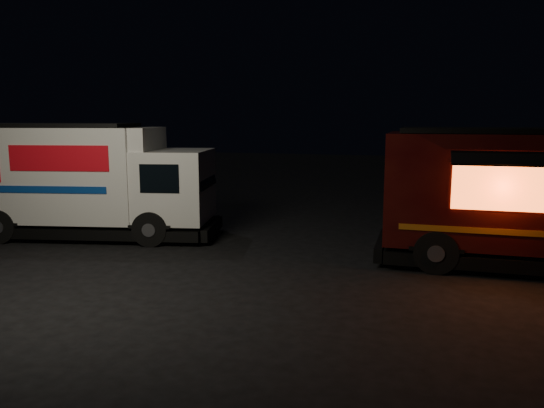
{
  "coord_description": "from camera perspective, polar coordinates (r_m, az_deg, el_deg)",
  "views": [
    {
      "loc": [
        4.18,
        -11.69,
        3.55
      ],
      "look_at": [
        0.18,
        2.0,
        1.23
      ],
      "focal_mm": 35.0,
      "sensor_mm": 36.0,
      "label": 1
    }
  ],
  "objects": [
    {
      "name": "ground",
      "position": [
        12.91,
        -3.3,
        -6.75
      ],
      "size": [
        80.0,
        80.0,
        0.0
      ],
      "primitive_type": "plane",
      "color": "black",
      "rests_on": "ground"
    },
    {
      "name": "red_truck",
      "position": [
        13.96,
        26.23,
        0.49
      ],
      "size": [
        7.15,
        2.65,
        3.32
      ],
      "primitive_type": null,
      "rotation": [
        0.0,
        0.0,
        0.0
      ],
      "color": "#350D09",
      "rests_on": "ground"
    },
    {
      "name": "white_truck",
      "position": [
        16.81,
        -18.84,
        2.41
      ],
      "size": [
        7.85,
        3.97,
        3.4
      ],
      "primitive_type": null,
      "rotation": [
        0.0,
        0.0,
        0.2
      ],
      "color": "silver",
      "rests_on": "ground"
    }
  ]
}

